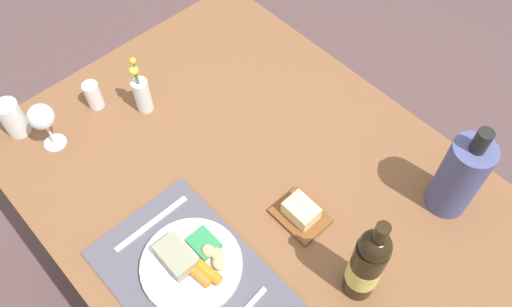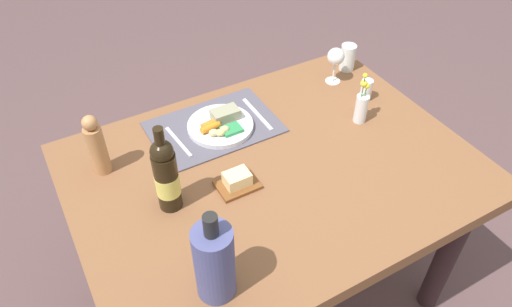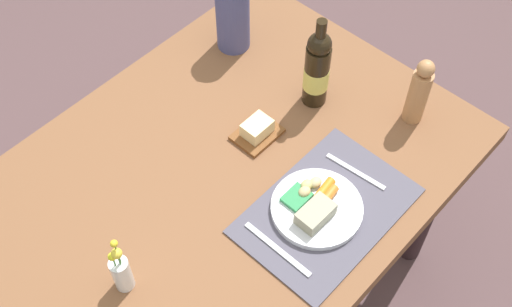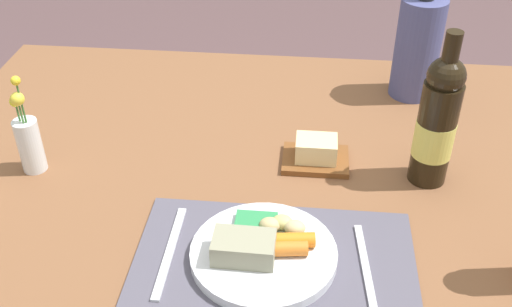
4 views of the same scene
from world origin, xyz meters
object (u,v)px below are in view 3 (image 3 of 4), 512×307
(dining_table, at_px, (227,191))
(dinner_plate, at_px, (316,207))
(fork, at_px, (277,249))
(cooler_bottle, at_px, (233,15))
(flower_vase, at_px, (121,271))
(wine_bottle, at_px, (317,69))
(knife, at_px, (355,172))
(pepper_mill, at_px, (419,92))
(butter_dish, at_px, (257,131))

(dining_table, distance_m, dinner_plate, 0.29)
(fork, bearing_deg, cooler_bottle, 52.33)
(flower_vase, bearing_deg, wine_bottle, 3.39)
(knife, bearing_deg, pepper_mill, -4.91)
(dining_table, height_order, wine_bottle, wine_bottle)
(dinner_plate, distance_m, fork, 0.15)
(knife, relative_size, wine_bottle, 0.60)
(dinner_plate, height_order, fork, dinner_plate)
(pepper_mill, bearing_deg, wine_bottle, 118.87)
(knife, bearing_deg, butter_dish, 101.36)
(dining_table, bearing_deg, dinner_plate, -75.49)
(flower_vase, bearing_deg, cooler_bottle, 26.20)
(flower_vase, height_order, butter_dish, flower_vase)
(dinner_plate, xyz_separation_m, flower_vase, (-0.46, 0.20, 0.05))
(flower_vase, relative_size, butter_dish, 1.58)
(fork, xyz_separation_m, flower_vase, (-0.31, 0.21, 0.06))
(cooler_bottle, bearing_deg, dining_table, -138.76)
(dinner_plate, xyz_separation_m, pepper_mill, (0.43, -0.00, 0.08))
(fork, xyz_separation_m, butter_dish, (0.23, 0.28, 0.01))
(wine_bottle, height_order, cooler_bottle, wine_bottle)
(fork, height_order, butter_dish, butter_dish)
(pepper_mill, height_order, cooler_bottle, cooler_bottle)
(dinner_plate, distance_m, cooler_bottle, 0.66)
(knife, distance_m, flower_vase, 0.66)
(fork, height_order, cooler_bottle, cooler_bottle)
(dinner_plate, height_order, wine_bottle, wine_bottle)
(knife, bearing_deg, dinner_plate, 173.80)
(dinner_plate, height_order, knife, dinner_plate)
(butter_dish, bearing_deg, dinner_plate, -106.03)
(flower_vase, bearing_deg, pepper_mill, -12.89)
(flower_vase, bearing_deg, butter_dish, 7.84)
(dinner_plate, bearing_deg, cooler_bottle, 62.81)
(knife, xyz_separation_m, pepper_mill, (0.27, 0.00, 0.10))
(wine_bottle, xyz_separation_m, cooler_bottle, (0.01, 0.33, -0.01))
(dining_table, relative_size, fork, 6.21)
(cooler_bottle, bearing_deg, flower_vase, -153.80)
(fork, bearing_deg, dinner_plate, 1.40)
(knife, height_order, wine_bottle, wine_bottle)
(pepper_mill, height_order, wine_bottle, wine_bottle)
(wine_bottle, bearing_deg, pepper_mill, -61.13)
(pepper_mill, relative_size, cooler_bottle, 0.76)
(knife, bearing_deg, wine_bottle, 57.74)
(dining_table, relative_size, knife, 7.21)
(dining_table, xyz_separation_m, wine_bottle, (0.36, -0.01, 0.23))
(dining_table, height_order, knife, knife)
(flower_vase, relative_size, cooler_bottle, 0.70)
(dinner_plate, bearing_deg, dining_table, 104.51)
(fork, distance_m, wine_bottle, 0.52)
(dinner_plate, bearing_deg, knife, -0.93)
(pepper_mill, bearing_deg, butter_dish, 141.34)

